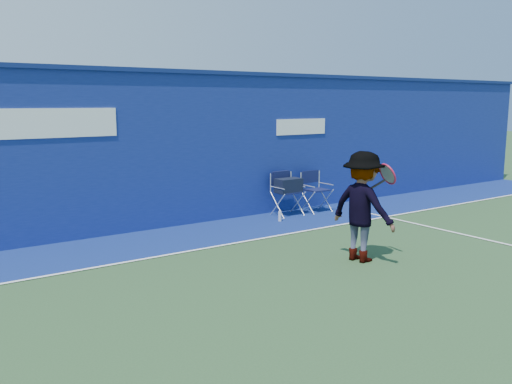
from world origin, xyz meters
TOP-DOWN VIEW (x-y plane):
  - ground at (0.00, 0.00)m, footprint 80.00×80.00m
  - stadium_wall at (-0.00, 5.20)m, footprint 24.00×0.50m
  - out_of_bounds_strip at (0.00, 4.10)m, footprint 24.00×1.80m
  - court_lines at (0.00, 0.60)m, footprint 24.00×12.00m
  - directors_chair_left at (2.90, 4.60)m, footprint 0.56×0.52m
  - directors_chair_right at (3.70, 4.55)m, footprint 0.54×0.49m
  - water_bottle at (2.39, 4.18)m, footprint 0.07×0.07m
  - tennis_player at (1.75, 1.23)m, footprint 0.92×1.19m

SIDE VIEW (x-z plane):
  - ground at x=0.00m, z-range 0.00..0.00m
  - out_of_bounds_strip at x=0.00m, z-range 0.00..0.01m
  - court_lines at x=0.00m, z-range 0.01..0.01m
  - water_bottle at x=2.39m, z-range 0.00..0.22m
  - directors_chair_right at x=3.70m, z-range -0.17..0.74m
  - directors_chair_left at x=2.90m, z-range -0.07..0.88m
  - tennis_player at x=1.75m, z-range 0.00..1.72m
  - stadium_wall at x=0.00m, z-range 0.01..3.09m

